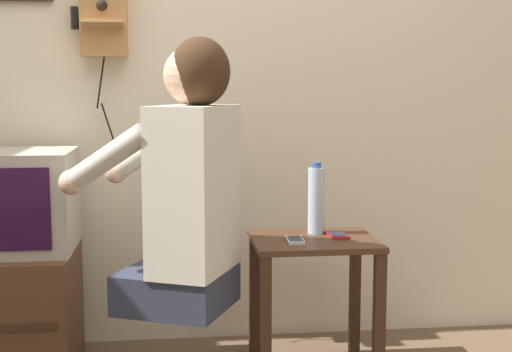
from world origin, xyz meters
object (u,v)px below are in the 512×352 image
object	(u,v)px
person	(187,183)
cell_phone_spare	(337,235)
cell_phone_held	(295,240)
water_bottle	(316,200)
wall_phone_antique	(103,13)

from	to	relation	value
person	cell_phone_spare	bearing A→B (deg)	-49.06
cell_phone_held	cell_phone_spare	bearing A→B (deg)	24.29
person	water_bottle	bearing A→B (deg)	-40.26
person	wall_phone_antique	bearing A→B (deg)	55.96
person	wall_phone_antique	size ratio (longest dim) A/B	1.25
water_bottle	person	bearing A→B (deg)	-154.95
cell_phone_held	water_bottle	distance (m)	0.22
wall_phone_antique	water_bottle	xyz separation A→B (m)	(0.82, -0.28, -0.73)
cell_phone_held	cell_phone_spare	world-z (taller)	same
water_bottle	cell_phone_held	bearing A→B (deg)	-127.73
cell_phone_held	water_bottle	bearing A→B (deg)	55.01
person	cell_phone_spare	size ratio (longest dim) A/B	7.30
person	cell_phone_held	world-z (taller)	person
person	wall_phone_antique	xyz separation A→B (m)	(-0.31, 0.52, 0.63)
cell_phone_held	water_bottle	world-z (taller)	water_bottle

